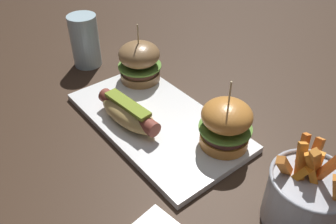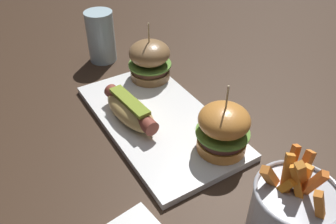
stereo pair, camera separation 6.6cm
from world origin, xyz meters
name	(u,v)px [view 1 (the left image)]	position (x,y,z in m)	size (l,w,h in m)	color
ground_plane	(156,124)	(0.00, 0.00, 0.00)	(3.00, 3.00, 0.00)	#382619
platter_main	(156,121)	(0.00, 0.00, 0.01)	(0.39, 0.21, 0.01)	white
hot_dog	(128,113)	(-0.02, -0.05, 0.04)	(0.16, 0.07, 0.05)	tan
slider_left	(139,61)	(-0.14, 0.06, 0.06)	(0.10, 0.10, 0.14)	olive
slider_right	(226,124)	(0.14, 0.05, 0.06)	(0.10, 0.10, 0.14)	#CD8136
fries_bucket	(306,198)	(0.32, 0.03, 0.05)	(0.12, 0.12, 0.15)	#A8AAB2
water_glass	(85,41)	(-0.31, 0.01, 0.07)	(0.07, 0.07, 0.13)	silver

